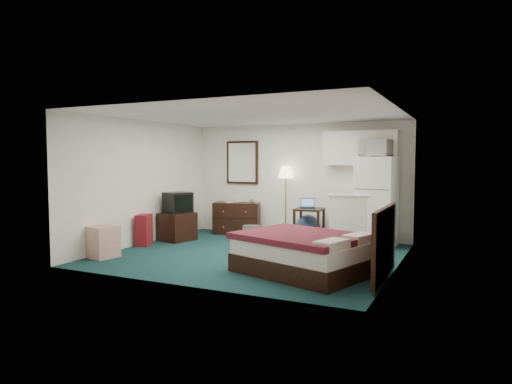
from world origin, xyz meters
The scene contains 25 objects.
floor centered at (0.00, 0.00, 0.00)m, with size 5.00×4.50×0.01m, color #133030.
ceiling centered at (0.00, 0.00, 2.50)m, with size 5.00×4.50×0.01m, color white.
walls centered at (0.00, 0.00, 1.25)m, with size 5.01×4.51×2.50m.
mirror centered at (-1.35, 2.22, 1.65)m, with size 0.80×0.06×1.00m, color white, non-canonical shape.
upper_cabinets centered at (1.45, 2.08, 1.95)m, with size 1.50×0.35×0.70m, color white, non-canonical shape.
headboard centered at (2.46, -0.87, 0.55)m, with size 0.06×1.56×1.00m, color black, non-canonical shape.
dresser centered at (-1.37, 1.98, 0.36)m, with size 1.06×0.48×0.72m, color black, non-canonical shape.
floor_lamp centered at (-0.19, 2.05, 0.79)m, with size 0.34×0.34×1.57m, color gold, non-canonical shape.
desk centered at (0.50, 1.64, 0.35)m, with size 0.56×0.56×0.71m, color black, non-canonical shape.
exercise_ball centered at (0.36, 1.96, 0.26)m, with size 0.53×0.53×0.53m, color navy.
kitchen_counter centered at (1.38, 1.81, 0.50)m, with size 0.91×0.69×0.99m, color white, non-canonical shape.
fridge centered at (1.83, 1.88, 0.89)m, with size 0.73×0.73×1.77m, color white, non-canonical shape.
bed centered at (1.27, -0.87, 0.29)m, with size 1.83×1.43×0.59m, color #400C1E, non-canonical shape.
tv_stand centered at (-2.10, 0.64, 0.29)m, with size 0.59×0.64×0.59m, color black, non-canonical shape.
suitcase centered at (-2.35, -0.14, 0.31)m, with size 0.24×0.38×0.62m, color #5C161A, non-canonical shape.
retail_box centered at (-2.28, -1.34, 0.28)m, with size 0.44×0.44×0.55m, color silver, non-canonical shape.
file_bin centered at (-0.86, 1.76, 0.13)m, with size 0.36×0.27×0.25m, color slate, non-canonical shape.
cardboard_box_a centered at (-0.01, 1.39, 0.11)m, with size 0.27×0.23×0.23m, color olive, non-canonical shape.
cardboard_box_b centered at (0.86, 1.28, 0.13)m, with size 0.22×0.26×0.26m, color olive, non-canonical shape.
laptop centered at (0.47, 1.65, 0.81)m, with size 0.29×0.24×0.20m, color black, non-canonical shape.
crt_tv centered at (-2.09, 0.66, 0.81)m, with size 0.47×0.51×0.43m, color black, non-canonical shape.
microwave centered at (1.81, 1.84, 1.98)m, with size 0.60×0.33×0.41m, color white.
book_a centered at (-1.61, 1.87, 0.84)m, with size 0.17×0.02×0.24m, color olive.
book_b centered at (-1.50, 2.05, 0.84)m, with size 0.17×0.02×0.23m, color olive.
mug centered at (-0.97, 1.95, 0.78)m, with size 0.11×0.09×0.11m, color #509840.
Camera 1 is at (3.55, -7.32, 1.70)m, focal length 32.00 mm.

